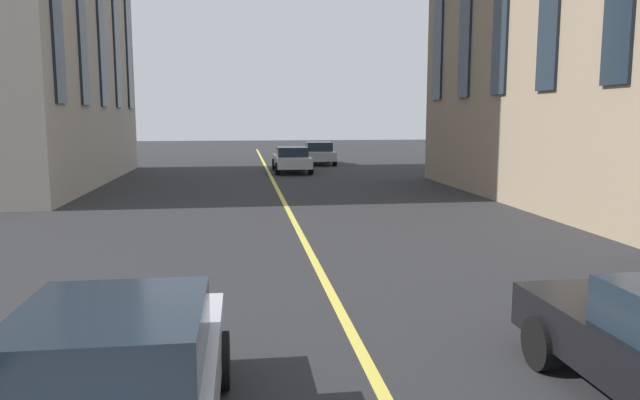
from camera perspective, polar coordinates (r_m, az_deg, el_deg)
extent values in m
cube|color=#D8C64C|center=(15.34, -1.85, -3.29)|extent=(80.00, 0.16, 0.01)
cube|color=#19232D|center=(5.62, -19.23, -12.06)|extent=(1.85, 1.58, 0.50)
cylinder|color=black|center=(6.95, -9.57, -14.85)|extent=(0.64, 0.22, 0.64)
cylinder|color=black|center=(7.23, -23.85, -14.53)|extent=(0.64, 0.22, 0.64)
cylinder|color=black|center=(7.80, 20.37, -12.67)|extent=(0.64, 0.22, 0.64)
cube|color=#B7BABF|center=(32.40, -2.71, 3.72)|extent=(4.40, 1.80, 0.55)
cube|color=#19232D|center=(32.15, -2.68, 4.63)|extent=(1.85, 1.58, 0.50)
cylinder|color=black|center=(33.80, -4.38, 3.42)|extent=(0.64, 0.22, 0.64)
cylinder|color=black|center=(33.94, -1.46, 3.46)|extent=(0.64, 0.22, 0.64)
cylinder|color=black|center=(30.92, -4.07, 3.00)|extent=(0.64, 0.22, 0.64)
cylinder|color=black|center=(31.07, -0.89, 3.04)|extent=(0.64, 0.22, 0.64)
cube|color=#B7BABF|center=(37.66, -0.17, 4.30)|extent=(3.90, 1.75, 0.55)
cube|color=#19232D|center=(37.43, -0.13, 5.12)|extent=(1.64, 1.54, 0.55)
cylinder|color=black|center=(38.86, -1.64, 4.00)|extent=(0.60, 0.21, 0.60)
cylinder|color=black|center=(39.06, 0.82, 4.03)|extent=(0.60, 0.21, 0.60)
cylinder|color=black|center=(36.30, -1.22, 3.72)|extent=(0.60, 0.21, 0.60)
cylinder|color=black|center=(36.53, 1.41, 3.75)|extent=(0.60, 0.21, 0.60)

